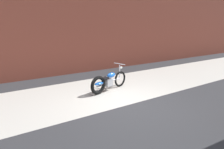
% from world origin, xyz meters
% --- Properties ---
extents(ground_plane, '(80.00, 80.00, 0.00)m').
position_xyz_m(ground_plane, '(0.00, 0.00, 0.00)').
color(ground_plane, '#2D2D30').
extents(sidewalk_slab, '(36.00, 3.50, 0.01)m').
position_xyz_m(sidewalk_slab, '(0.00, 1.75, 0.00)').
color(sidewalk_slab, '#B2ADA3').
rests_on(sidewalk_slab, ground).
extents(brick_building_wall, '(36.00, 0.50, 6.17)m').
position_xyz_m(brick_building_wall, '(0.00, 5.20, 3.08)').
color(brick_building_wall, brown).
rests_on(brick_building_wall, ground).
extents(motorcycle_blue, '(1.96, 0.78, 1.03)m').
position_xyz_m(motorcycle_blue, '(0.09, 1.55, 0.40)').
color(motorcycle_blue, black).
rests_on(motorcycle_blue, ground).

